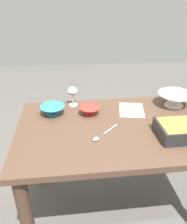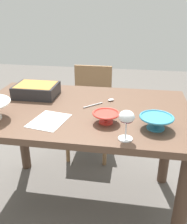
{
  "view_description": "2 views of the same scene",
  "coord_description": "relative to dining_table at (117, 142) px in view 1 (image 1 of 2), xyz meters",
  "views": [
    {
      "loc": [
        -0.31,
        -1.27,
        1.58
      ],
      "look_at": [
        -0.16,
        0.05,
        0.86
      ],
      "focal_mm": 37.0,
      "sensor_mm": 36.0,
      "label": 1
    },
    {
      "loc": [
        -0.3,
        1.4,
        1.39
      ],
      "look_at": [
        -0.09,
        0.12,
        0.81
      ],
      "focal_mm": 40.15,
      "sensor_mm": 36.0,
      "label": 2
    }
  ],
  "objects": [
    {
      "name": "wine_glass",
      "position": [
        -0.29,
        0.34,
        0.24
      ],
      "size": [
        0.07,
        0.07,
        0.15
      ],
      "color": "white",
      "rests_on": "dining_table"
    },
    {
      "name": "ground_plane",
      "position": [
        0.0,
        0.0,
        -0.64
      ],
      "size": [
        8.0,
        8.0,
        0.0
      ],
      "primitive_type": "plane",
      "color": "#5B5651"
    },
    {
      "name": "small_bowl",
      "position": [
        -0.44,
        0.2,
        0.17
      ],
      "size": [
        0.18,
        0.18,
        0.07
      ],
      "color": "teal",
      "rests_on": "dining_table"
    },
    {
      "name": "serving_spoon",
      "position": [
        -0.13,
        -0.11,
        0.14
      ],
      "size": [
        0.19,
        0.18,
        0.01
      ],
      "color": "silver",
      "rests_on": "dining_table"
    },
    {
      "name": "serving_bowl",
      "position": [
        -0.17,
        0.18,
        0.17
      ],
      "size": [
        0.15,
        0.15,
        0.06
      ],
      "color": "red",
      "rests_on": "dining_table"
    },
    {
      "name": "dining_table",
      "position": [
        0.0,
        0.0,
        0.0
      ],
      "size": [
        1.33,
        0.84,
        0.77
      ],
      "color": "brown",
      "rests_on": "ground_plane"
    },
    {
      "name": "casserole_dish",
      "position": [
        0.35,
        -0.16,
        0.18
      ],
      "size": [
        0.29,
        0.22,
        0.08
      ],
      "color": "#262628",
      "rests_on": "dining_table"
    },
    {
      "name": "mixing_bowl",
      "position": [
        0.48,
        0.24,
        0.19
      ],
      "size": [
        0.26,
        0.26,
        0.11
      ],
      "color": "white",
      "rests_on": "dining_table"
    },
    {
      "name": "napkin",
      "position": [
        0.14,
        0.21,
        0.13
      ],
      "size": [
        0.22,
        0.26,
        0.0
      ],
      "primitive_type": "cube",
      "rotation": [
        0.0,
        0.0,
        -0.19
      ],
      "color": "white",
      "rests_on": "dining_table"
    }
  ]
}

